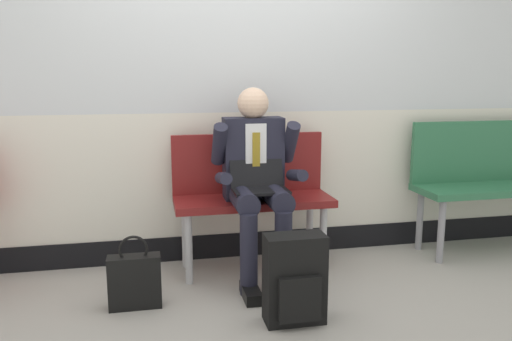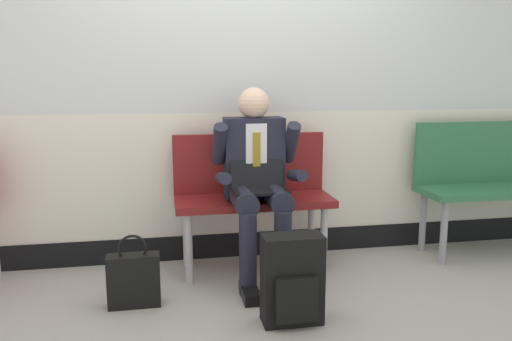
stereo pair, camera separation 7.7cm
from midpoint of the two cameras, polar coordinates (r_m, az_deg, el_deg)
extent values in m
plane|color=#9E9991|center=(3.30, 0.97, -13.58)|extent=(18.00, 18.00, 0.00)
cube|color=silver|center=(3.82, -1.26, -0.20)|extent=(6.49, 0.12, 0.91)
cube|color=black|center=(3.96, -1.23, -7.95)|extent=(6.49, 0.14, 0.18)
cube|color=maroon|center=(3.52, 0.39, -3.42)|extent=(1.08, 0.42, 0.05)
cube|color=maroon|center=(3.65, -0.14, 0.85)|extent=(1.08, 0.04, 0.42)
cylinder|color=#B7B7BC|center=(3.40, -6.86, -8.64)|extent=(0.05, 0.05, 0.47)
cylinder|color=#B7B7BC|center=(3.68, -7.18, -7.11)|extent=(0.05, 0.05, 0.47)
cylinder|color=#B7B7BC|center=(3.57, 8.19, -7.71)|extent=(0.05, 0.05, 0.47)
cylinder|color=#B7B7BC|center=(3.84, 6.76, -6.34)|extent=(0.05, 0.05, 0.47)
cube|color=#2D6B47|center=(4.29, 26.03, -1.95)|extent=(1.22, 0.42, 0.05)
cube|color=#2D6B47|center=(4.39, 24.93, 1.90)|extent=(1.22, 0.04, 0.48)
cylinder|color=gray|center=(3.94, 20.76, -6.53)|extent=(0.05, 0.05, 0.47)
cylinder|color=gray|center=(4.19, 18.65, -5.39)|extent=(0.05, 0.05, 0.47)
cylinder|color=#1E1E2D|center=(3.29, -0.80, -3.20)|extent=(0.15, 0.40, 0.15)
cylinder|color=#1E1E2D|center=(3.20, -0.20, -9.35)|extent=(0.11, 0.11, 0.52)
cube|color=black|center=(3.23, 0.00, -13.50)|extent=(0.10, 0.26, 0.07)
cylinder|color=#1E1E2D|center=(3.33, 2.94, -3.03)|extent=(0.15, 0.40, 0.15)
cylinder|color=#1E1E2D|center=(3.24, 3.68, -9.09)|extent=(0.11, 0.11, 0.52)
cube|color=black|center=(3.27, 3.89, -13.18)|extent=(0.10, 0.26, 0.07)
cube|color=#1E1E2D|center=(3.46, 0.39, 1.40)|extent=(0.40, 0.18, 0.55)
cube|color=silver|center=(3.36, 0.70, 1.98)|extent=(0.14, 0.01, 0.39)
cube|color=olive|center=(3.36, 0.72, 1.46)|extent=(0.05, 0.01, 0.33)
sphere|color=beige|center=(3.42, 0.40, 7.52)|extent=(0.21, 0.21, 0.21)
cylinder|color=#1E1E2D|center=(3.34, -3.43, 2.95)|extent=(0.09, 0.25, 0.30)
cylinder|color=#1E1E2D|center=(3.21, -3.01, -0.87)|extent=(0.08, 0.27, 0.12)
cylinder|color=#1E1E2D|center=(3.43, 4.56, 3.14)|extent=(0.09, 0.25, 0.30)
cylinder|color=#1E1E2D|center=(3.30, 5.28, -0.56)|extent=(0.08, 0.27, 0.12)
cube|color=black|center=(3.26, 1.19, -2.31)|extent=(0.35, 0.22, 0.02)
cube|color=black|center=(3.37, 0.75, 0.01)|extent=(0.35, 0.08, 0.21)
cube|color=black|center=(2.87, 4.84, -11.99)|extent=(0.33, 0.17, 0.50)
cube|color=black|center=(2.81, 5.39, -14.20)|extent=(0.23, 0.04, 0.25)
cube|color=black|center=(3.16, -12.78, -11.90)|extent=(0.31, 0.11, 0.32)
torus|color=black|center=(3.09, -12.93, -8.49)|extent=(0.17, 0.02, 0.17)
camera|label=1|loc=(0.04, -89.32, 0.13)|focal=35.83mm
camera|label=2|loc=(0.04, 90.68, -0.13)|focal=35.83mm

